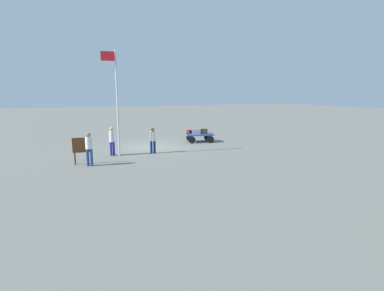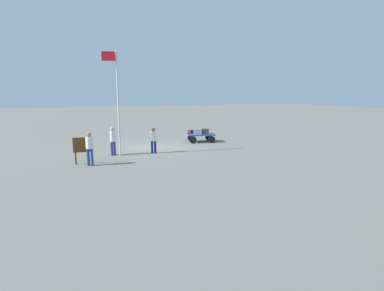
{
  "view_description": "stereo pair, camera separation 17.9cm",
  "coord_description": "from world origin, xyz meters",
  "px_view_note": "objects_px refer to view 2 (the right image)",
  "views": [
    {
      "loc": [
        4.79,
        19.6,
        3.64
      ],
      "look_at": [
        -0.56,
        6.0,
        1.06
      ],
      "focal_mm": 28.31,
      "sensor_mm": 36.0,
      "label": 1
    },
    {
      "loc": [
        4.62,
        19.66,
        3.64
      ],
      "look_at": [
        -0.56,
        6.0,
        1.06
      ],
      "focal_mm": 28.31,
      "sensor_mm": 36.0,
      "label": 2
    }
  ],
  "objects_px": {
    "worker_trailing": "(154,139)",
    "signboard": "(83,147)",
    "worker_supervisor": "(89,147)",
    "worker_lead": "(113,139)",
    "suitcase_maroon": "(205,131)",
    "flagpole": "(117,97)",
    "suitcase_navy": "(198,132)",
    "suitcase_tan": "(192,132)",
    "suitcase_grey": "(196,132)",
    "luggage_cart": "(201,136)"
  },
  "relations": [
    {
      "from": "luggage_cart",
      "to": "worker_lead",
      "type": "bearing_deg",
      "value": 21.5
    },
    {
      "from": "suitcase_maroon",
      "to": "worker_trailing",
      "type": "height_order",
      "value": "worker_trailing"
    },
    {
      "from": "suitcase_navy",
      "to": "signboard",
      "type": "relative_size",
      "value": 0.44
    },
    {
      "from": "suitcase_tan",
      "to": "suitcase_grey",
      "type": "bearing_deg",
      "value": 138.04
    },
    {
      "from": "worker_trailing",
      "to": "flagpole",
      "type": "bearing_deg",
      "value": -1.17
    },
    {
      "from": "worker_supervisor",
      "to": "flagpole",
      "type": "relative_size",
      "value": 0.28
    },
    {
      "from": "suitcase_maroon",
      "to": "worker_lead",
      "type": "distance_m",
      "value": 7.3
    },
    {
      "from": "suitcase_navy",
      "to": "flagpole",
      "type": "bearing_deg",
      "value": 24.13
    },
    {
      "from": "suitcase_navy",
      "to": "suitcase_grey",
      "type": "relative_size",
      "value": 1.01
    },
    {
      "from": "suitcase_tan",
      "to": "worker_trailing",
      "type": "height_order",
      "value": "worker_trailing"
    },
    {
      "from": "suitcase_maroon",
      "to": "signboard",
      "type": "height_order",
      "value": "signboard"
    },
    {
      "from": "worker_trailing",
      "to": "worker_lead",
      "type": "bearing_deg",
      "value": -5.68
    },
    {
      "from": "worker_supervisor",
      "to": "flagpole",
      "type": "bearing_deg",
      "value": -129.64
    },
    {
      "from": "worker_trailing",
      "to": "signboard",
      "type": "relative_size",
      "value": 1.13
    },
    {
      "from": "suitcase_tan",
      "to": "worker_supervisor",
      "type": "bearing_deg",
      "value": 35.65
    },
    {
      "from": "luggage_cart",
      "to": "worker_trailing",
      "type": "height_order",
      "value": "worker_trailing"
    },
    {
      "from": "suitcase_navy",
      "to": "worker_supervisor",
      "type": "bearing_deg",
      "value": 31.52
    },
    {
      "from": "suitcase_tan",
      "to": "worker_trailing",
      "type": "relative_size",
      "value": 0.34
    },
    {
      "from": "luggage_cart",
      "to": "worker_trailing",
      "type": "distance_m",
      "value": 5.13
    },
    {
      "from": "flagpole",
      "to": "worker_supervisor",
      "type": "bearing_deg",
      "value": 50.36
    },
    {
      "from": "suitcase_tan",
      "to": "worker_trailing",
      "type": "xyz_separation_m",
      "value": [
        3.74,
        3.38,
        0.15
      ]
    },
    {
      "from": "suitcase_tan",
      "to": "signboard",
      "type": "height_order",
      "value": "signboard"
    },
    {
      "from": "suitcase_maroon",
      "to": "suitcase_tan",
      "type": "bearing_deg",
      "value": -42.4
    },
    {
      "from": "flagpole",
      "to": "suitcase_grey",
      "type": "bearing_deg",
      "value": -152.61
    },
    {
      "from": "suitcase_grey",
      "to": "worker_lead",
      "type": "distance_m",
      "value": 6.98
    },
    {
      "from": "flagpole",
      "to": "worker_trailing",
      "type": "bearing_deg",
      "value": 178.83
    },
    {
      "from": "suitcase_navy",
      "to": "suitcase_grey",
      "type": "distance_m",
      "value": 0.43
    },
    {
      "from": "suitcase_grey",
      "to": "worker_lead",
      "type": "xyz_separation_m",
      "value": [
        6.33,
        2.93,
        0.23
      ]
    },
    {
      "from": "suitcase_maroon",
      "to": "suitcase_grey",
      "type": "bearing_deg",
      "value": -42.58
    },
    {
      "from": "suitcase_navy",
      "to": "suitcase_grey",
      "type": "bearing_deg",
      "value": -89.4
    },
    {
      "from": "suitcase_maroon",
      "to": "flagpole",
      "type": "height_order",
      "value": "flagpole"
    },
    {
      "from": "suitcase_maroon",
      "to": "worker_supervisor",
      "type": "relative_size",
      "value": 0.33
    },
    {
      "from": "suitcase_navy",
      "to": "flagpole",
      "type": "distance_m",
      "value": 7.1
    },
    {
      "from": "suitcase_navy",
      "to": "signboard",
      "type": "distance_m",
      "value": 9.04
    },
    {
      "from": "worker_trailing",
      "to": "worker_supervisor",
      "type": "height_order",
      "value": "worker_supervisor"
    },
    {
      "from": "worker_supervisor",
      "to": "signboard",
      "type": "height_order",
      "value": "worker_supervisor"
    },
    {
      "from": "suitcase_grey",
      "to": "worker_trailing",
      "type": "bearing_deg",
      "value": 38.57
    },
    {
      "from": "suitcase_tan",
      "to": "worker_lead",
      "type": "xyz_separation_m",
      "value": [
        6.1,
        3.14,
        0.23
      ]
    },
    {
      "from": "worker_supervisor",
      "to": "luggage_cart",
      "type": "bearing_deg",
      "value": -148.88
    },
    {
      "from": "suitcase_tan",
      "to": "worker_supervisor",
      "type": "height_order",
      "value": "worker_supervisor"
    },
    {
      "from": "suitcase_navy",
      "to": "worker_trailing",
      "type": "height_order",
      "value": "worker_trailing"
    },
    {
      "from": "suitcase_navy",
      "to": "worker_supervisor",
      "type": "xyz_separation_m",
      "value": [
        7.71,
        4.73,
        0.18
      ]
    },
    {
      "from": "suitcase_grey",
      "to": "worker_trailing",
      "type": "distance_m",
      "value": 5.08
    },
    {
      "from": "suitcase_grey",
      "to": "worker_supervisor",
      "type": "bearing_deg",
      "value": 33.75
    },
    {
      "from": "worker_lead",
      "to": "worker_trailing",
      "type": "xyz_separation_m",
      "value": [
        -2.36,
        0.23,
        -0.08
      ]
    },
    {
      "from": "luggage_cart",
      "to": "worker_lead",
      "type": "relative_size",
      "value": 1.27
    },
    {
      "from": "suitcase_grey",
      "to": "suitcase_tan",
      "type": "distance_m",
      "value": 0.31
    },
    {
      "from": "suitcase_tan",
      "to": "worker_supervisor",
      "type": "relative_size",
      "value": 0.32
    },
    {
      "from": "worker_supervisor",
      "to": "signboard",
      "type": "distance_m",
      "value": 0.62
    },
    {
      "from": "worker_supervisor",
      "to": "worker_lead",
      "type": "bearing_deg",
      "value": -121.83
    }
  ]
}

